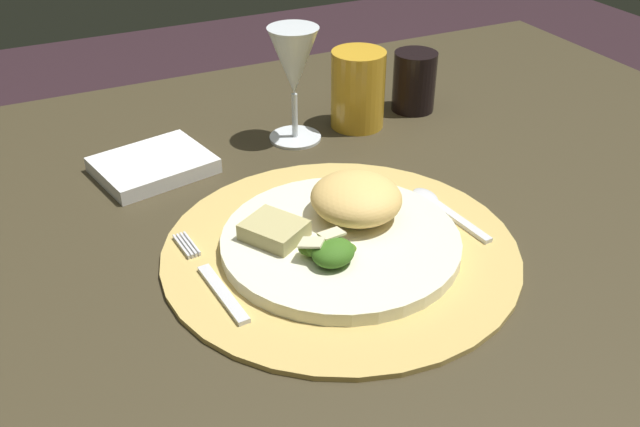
{
  "coord_description": "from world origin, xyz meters",
  "views": [
    {
      "loc": [
        -0.26,
        -0.66,
        1.16
      ],
      "look_at": [
        0.03,
        -0.07,
        0.74
      ],
      "focal_mm": 39.68,
      "sensor_mm": 36.0,
      "label": 1
    }
  ],
  "objects_px": {
    "amber_tumbler": "(358,89)",
    "dinner_plate": "(341,242)",
    "wine_glass": "(294,66)",
    "napkin": "(153,165)",
    "dining_table": "(277,284)",
    "fork": "(212,280)",
    "dark_tumbler": "(414,81)",
    "spoon": "(438,205)"
  },
  "relations": [
    {
      "from": "fork",
      "to": "amber_tumbler",
      "type": "height_order",
      "value": "amber_tumbler"
    },
    {
      "from": "wine_glass",
      "to": "fork",
      "type": "bearing_deg",
      "value": -128.01
    },
    {
      "from": "spoon",
      "to": "fork",
      "type": "bearing_deg",
      "value": -175.72
    },
    {
      "from": "dining_table",
      "to": "wine_glass",
      "type": "distance_m",
      "value": 0.28
    },
    {
      "from": "dining_table",
      "to": "dinner_plate",
      "type": "bearing_deg",
      "value": -76.75
    },
    {
      "from": "dinner_plate",
      "to": "amber_tumbler",
      "type": "xyz_separation_m",
      "value": [
        0.16,
        0.27,
        0.04
      ]
    },
    {
      "from": "fork",
      "to": "dark_tumbler",
      "type": "distance_m",
      "value": 0.5
    },
    {
      "from": "dining_table",
      "to": "fork",
      "type": "xyz_separation_m",
      "value": [
        -0.11,
        -0.12,
        0.12
      ]
    },
    {
      "from": "wine_glass",
      "to": "amber_tumbler",
      "type": "xyz_separation_m",
      "value": [
        0.1,
        0.0,
        -0.05
      ]
    },
    {
      "from": "fork",
      "to": "wine_glass",
      "type": "xyz_separation_m",
      "value": [
        0.21,
        0.27,
        0.1
      ]
    },
    {
      "from": "dining_table",
      "to": "fork",
      "type": "bearing_deg",
      "value": -134.27
    },
    {
      "from": "napkin",
      "to": "wine_glass",
      "type": "xyz_separation_m",
      "value": [
        0.2,
        0.01,
        0.1
      ]
    },
    {
      "from": "fork",
      "to": "spoon",
      "type": "xyz_separation_m",
      "value": [
        0.28,
        0.02,
        0.0
      ]
    },
    {
      "from": "dinner_plate",
      "to": "napkin",
      "type": "distance_m",
      "value": 0.29
    },
    {
      "from": "dark_tumbler",
      "to": "wine_glass",
      "type": "bearing_deg",
      "value": -175.64
    },
    {
      "from": "amber_tumbler",
      "to": "dinner_plate",
      "type": "bearing_deg",
      "value": -121.37
    },
    {
      "from": "dinner_plate",
      "to": "spoon",
      "type": "relative_size",
      "value": 1.96
    },
    {
      "from": "dining_table",
      "to": "wine_glass",
      "type": "height_order",
      "value": "wine_glass"
    },
    {
      "from": "dinner_plate",
      "to": "amber_tumbler",
      "type": "bearing_deg",
      "value": 58.63
    },
    {
      "from": "dinner_plate",
      "to": "wine_glass",
      "type": "bearing_deg",
      "value": 76.0
    },
    {
      "from": "dining_table",
      "to": "spoon",
      "type": "distance_m",
      "value": 0.23
    },
    {
      "from": "spoon",
      "to": "amber_tumbler",
      "type": "distance_m",
      "value": 0.25
    },
    {
      "from": "dining_table",
      "to": "amber_tumbler",
      "type": "height_order",
      "value": "amber_tumbler"
    },
    {
      "from": "napkin",
      "to": "dinner_plate",
      "type": "bearing_deg",
      "value": -62.81
    },
    {
      "from": "dining_table",
      "to": "fork",
      "type": "height_order",
      "value": "fork"
    },
    {
      "from": "fork",
      "to": "spoon",
      "type": "relative_size",
      "value": 1.29
    },
    {
      "from": "amber_tumbler",
      "to": "dark_tumbler",
      "type": "bearing_deg",
      "value": 7.26
    },
    {
      "from": "spoon",
      "to": "wine_glass",
      "type": "distance_m",
      "value": 0.27
    },
    {
      "from": "dinner_plate",
      "to": "wine_glass",
      "type": "height_order",
      "value": "wine_glass"
    },
    {
      "from": "spoon",
      "to": "amber_tumbler",
      "type": "bearing_deg",
      "value": 83.8
    },
    {
      "from": "dining_table",
      "to": "amber_tumbler",
      "type": "bearing_deg",
      "value": 38.28
    },
    {
      "from": "spoon",
      "to": "napkin",
      "type": "distance_m",
      "value": 0.36
    },
    {
      "from": "spoon",
      "to": "dark_tumbler",
      "type": "relative_size",
      "value": 1.47
    },
    {
      "from": "dark_tumbler",
      "to": "fork",
      "type": "bearing_deg",
      "value": -145.41
    },
    {
      "from": "dinner_plate",
      "to": "fork",
      "type": "bearing_deg",
      "value": 178.88
    },
    {
      "from": "spoon",
      "to": "napkin",
      "type": "xyz_separation_m",
      "value": [
        -0.27,
        0.24,
        0.0
      ]
    },
    {
      "from": "dinner_plate",
      "to": "dark_tumbler",
      "type": "distance_m",
      "value": 0.39
    },
    {
      "from": "wine_glass",
      "to": "napkin",
      "type": "bearing_deg",
      "value": -177.58
    },
    {
      "from": "dining_table",
      "to": "wine_glass",
      "type": "bearing_deg",
      "value": 57.69
    },
    {
      "from": "dinner_plate",
      "to": "dark_tumbler",
      "type": "bearing_deg",
      "value": 46.76
    },
    {
      "from": "spoon",
      "to": "napkin",
      "type": "relative_size",
      "value": 0.95
    },
    {
      "from": "dining_table",
      "to": "dinner_plate",
      "type": "relative_size",
      "value": 5.76
    }
  ]
}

